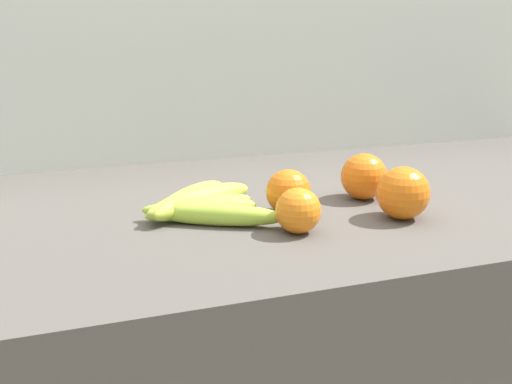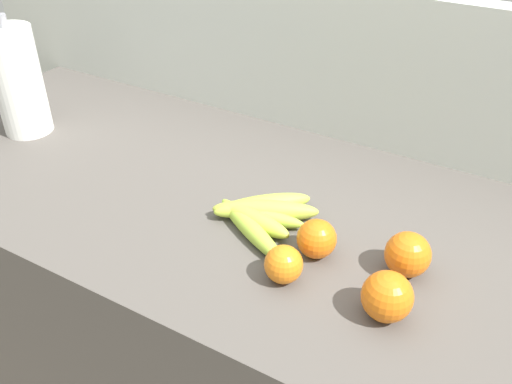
{
  "view_description": "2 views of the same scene",
  "coord_description": "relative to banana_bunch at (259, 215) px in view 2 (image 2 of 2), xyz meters",
  "views": [
    {
      "loc": [
        -0.2,
        -0.89,
        1.23
      ],
      "look_at": [
        0.08,
        -0.07,
        0.99
      ],
      "focal_mm": 41.2,
      "sensor_mm": 36.0,
      "label": 1
    },
    {
      "loc": [
        0.42,
        -0.78,
        1.59
      ],
      "look_at": [
        0.01,
        -0.08,
        1.04
      ],
      "focal_mm": 38.88,
      "sensor_mm": 36.0,
      "label": 2
    }
  ],
  "objects": [
    {
      "name": "counter",
      "position": [
        -0.0,
        0.04,
        -0.49
      ],
      "size": [
        1.9,
        0.69,
        0.95
      ],
      "primitive_type": "cube",
      "color": "#514C47",
      "rests_on": "ground"
    },
    {
      "name": "wall_back",
      "position": [
        -0.0,
        0.42,
        -0.32
      ],
      "size": [
        2.3,
        0.06,
        1.3
      ],
      "primitive_type": "cube",
      "color": "silver",
      "rests_on": "ground"
    },
    {
      "name": "banana_bunch",
      "position": [
        0.0,
        0.0,
        0.0
      ],
      "size": [
        0.21,
        0.22,
        0.04
      ],
      "color": "#AACF3F",
      "rests_on": "counter"
    },
    {
      "name": "orange_right",
      "position": [
        0.29,
        -0.11,
        0.02
      ],
      "size": [
        0.08,
        0.08,
        0.08
      ],
      "primitive_type": "sphere",
      "color": "orange",
      "rests_on": "counter"
    },
    {
      "name": "orange_far_right",
      "position": [
        0.28,
        0.01,
        0.02
      ],
      "size": [
        0.08,
        0.08,
        0.08
      ],
      "primitive_type": "sphere",
      "color": "orange",
      "rests_on": "counter"
    },
    {
      "name": "orange_back_left",
      "position": [
        0.13,
        -0.03,
        0.02
      ],
      "size": [
        0.07,
        0.07,
        0.07
      ],
      "primitive_type": "sphere",
      "color": "orange",
      "rests_on": "counter"
    },
    {
      "name": "orange_front",
      "position": [
        0.11,
        -0.12,
        0.01
      ],
      "size": [
        0.07,
        0.07,
        0.07
      ],
      "primitive_type": "sphere",
      "color": "orange",
      "rests_on": "counter"
    },
    {
      "name": "paper_towel_roll",
      "position": [
        -0.69,
        0.04,
        0.11
      ],
      "size": [
        0.11,
        0.11,
        0.29
      ],
      "color": "white",
      "rests_on": "counter"
    }
  ]
}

